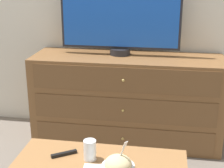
# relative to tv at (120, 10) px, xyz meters

# --- Properties ---
(ground_plane) EXTENTS (12.00, 12.00, 0.00)m
(ground_plane) POSITION_rel_tv_xyz_m (-0.03, 0.21, -1.17)
(ground_plane) COLOR #70665B
(dresser) EXTENTS (1.64, 0.52, 0.78)m
(dresser) POSITION_rel_tv_xyz_m (0.07, -0.07, -0.78)
(dresser) COLOR brown
(dresser) RESTS_ON ground_plane
(tv) EXTENTS (1.03, 0.18, 0.75)m
(tv) POSITION_rel_tv_xyz_m (0.00, 0.00, 0.00)
(tv) COLOR #232328
(tv) RESTS_ON dresser
(takeout_bowl) EXTENTS (0.18, 0.18, 0.18)m
(takeout_bowl) POSITION_rel_tv_xyz_m (0.18, -1.38, -0.64)
(takeout_bowl) COLOR silver
(takeout_bowl) RESTS_ON coffee_table
(drink_cup) EXTENTS (0.07, 0.07, 0.12)m
(drink_cup) POSITION_rel_tv_xyz_m (0.01, -1.28, -0.62)
(drink_cup) COLOR #9E6638
(drink_cup) RESTS_ON coffee_table
(remote_control) EXTENTS (0.14, 0.10, 0.02)m
(remote_control) POSITION_rel_tv_xyz_m (-0.14, -1.26, -0.66)
(remote_control) COLOR black
(remote_control) RESTS_ON coffee_table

